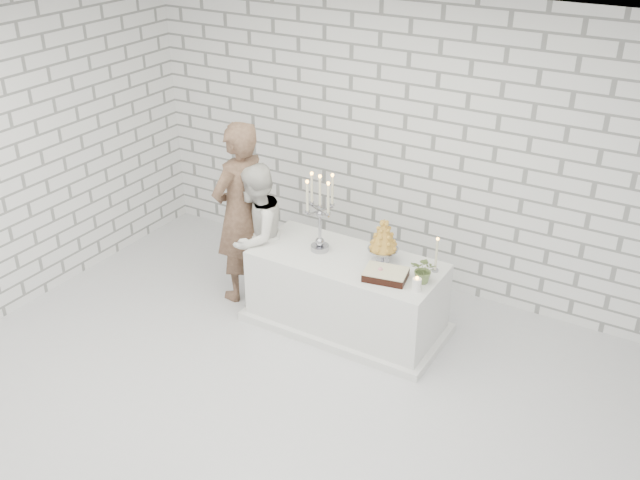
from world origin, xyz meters
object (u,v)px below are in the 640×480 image
(bride, at_px, (256,236))
(candelabra, at_px, (320,213))
(cake_table, at_px, (346,293))
(groom, at_px, (240,212))
(croquembouche, at_px, (383,240))

(bride, relative_size, candelabra, 1.93)
(cake_table, distance_m, groom, 1.32)
(cake_table, relative_size, candelabra, 2.33)
(bride, bearing_deg, croquembouche, 91.17)
(groom, distance_m, croquembouche, 1.51)
(bride, height_order, candelabra, candelabra)
(cake_table, xyz_separation_m, croquembouche, (0.31, 0.12, 0.59))
(croquembouche, bearing_deg, bride, -172.41)
(groom, relative_size, bride, 1.26)
(bride, distance_m, candelabra, 0.80)
(cake_table, bearing_deg, croquembouche, 21.08)
(bride, bearing_deg, candelabra, 89.18)
(cake_table, height_order, bride, bride)
(groom, distance_m, candelabra, 0.92)
(croquembouche, bearing_deg, groom, -174.72)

